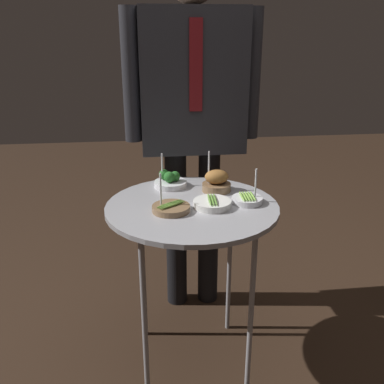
# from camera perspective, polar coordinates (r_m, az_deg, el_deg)

# --- Properties ---
(ground_plane) EXTENTS (8.00, 8.00, 0.00)m
(ground_plane) POSITION_cam_1_polar(r_m,az_deg,el_deg) (1.97, 0.00, -21.45)
(ground_plane) COLOR black
(serving_cart) EXTENTS (0.64, 0.64, 0.72)m
(serving_cart) POSITION_cam_1_polar(r_m,az_deg,el_deg) (1.61, 0.00, -3.56)
(serving_cart) COLOR #939399
(serving_cart) RESTS_ON ground_plane
(bowl_asparagus_mid_left) EXTENTS (0.14, 0.14, 0.03)m
(bowl_asparagus_mid_left) POSITION_cam_1_polar(r_m,az_deg,el_deg) (1.56, 2.72, -1.54)
(bowl_asparagus_mid_left) COLOR white
(bowl_asparagus_mid_left) RESTS_ON serving_cart
(bowl_asparagus_center) EXTENTS (0.14, 0.14, 0.14)m
(bowl_asparagus_center) POSITION_cam_1_polar(r_m,az_deg,el_deg) (1.52, -2.83, -2.12)
(bowl_asparagus_center) COLOR brown
(bowl_asparagus_center) RESTS_ON serving_cart
(bowl_roast_far_rim) EXTENTS (0.12, 0.12, 0.16)m
(bowl_roast_far_rim) POSITION_cam_1_polar(r_m,az_deg,el_deg) (1.71, 3.29, 1.35)
(bowl_roast_far_rim) COLOR brown
(bowl_roast_far_rim) RESTS_ON serving_cart
(bowl_broccoli_front_center) EXTENTS (0.13, 0.13, 0.14)m
(bowl_broccoli_front_center) POSITION_cam_1_polar(r_m,az_deg,el_deg) (1.76, -2.95, 1.50)
(bowl_broccoli_front_center) COLOR silver
(bowl_broccoli_front_center) RESTS_ON serving_cart
(bowl_asparagus_mid_right) EXTENTS (0.12, 0.12, 0.13)m
(bowl_asparagus_mid_right) POSITION_cam_1_polar(r_m,az_deg,el_deg) (1.61, 7.38, -0.97)
(bowl_asparagus_mid_right) COLOR silver
(bowl_asparagus_mid_right) RESTS_ON serving_cart
(waiter_figure) EXTENTS (0.61, 0.23, 1.64)m
(waiter_figure) POSITION_cam_1_polar(r_m,az_deg,el_deg) (1.94, 0.06, 12.25)
(waiter_figure) COLOR black
(waiter_figure) RESTS_ON ground_plane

